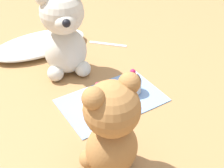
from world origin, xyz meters
TOP-DOWN VIEW (x-y plane):
  - ground_plane at (0.00, 0.00)m, footprint 4.00×4.00m
  - knitted_placemat at (0.00, 0.00)m, footprint 0.27×0.17m
  - tulle_cloth at (-0.06, 0.36)m, footprint 0.32×0.16m
  - teddy_bear_cream at (-0.04, 0.19)m, footprint 0.15×0.15m
  - teddy_bear_tan at (-0.12, -0.18)m, footprint 0.12×0.12m
  - cupcake_near_cream_bear at (0.07, 0.00)m, footprint 0.05×0.05m
  - saucer_plate at (-0.05, -0.01)m, footprint 0.09×0.09m
  - cupcake_near_tan_bear at (-0.05, -0.01)m, footprint 0.06×0.06m
  - teaspoon at (0.15, 0.27)m, footprint 0.10×0.10m

SIDE VIEW (x-z plane):
  - ground_plane at x=0.00m, z-range 0.00..0.00m
  - teaspoon at x=0.15m, z-range 0.00..0.01m
  - knitted_placemat at x=0.00m, z-range 0.00..0.01m
  - saucer_plate at x=-0.05m, z-range 0.01..0.01m
  - tulle_cloth at x=-0.06m, z-range 0.00..0.04m
  - cupcake_near_cream_bear at x=0.07m, z-range 0.00..0.07m
  - cupcake_near_tan_bear at x=-0.05m, z-range 0.00..0.08m
  - teddy_bear_tan at x=-0.12m, z-range 0.00..0.23m
  - teddy_bear_cream at x=-0.04m, z-range 0.00..0.26m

